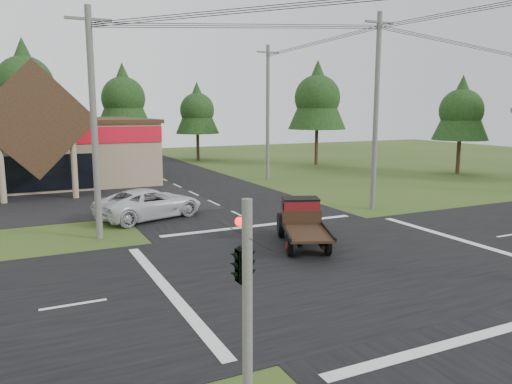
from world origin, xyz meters
TOP-DOWN VIEW (x-y plane):
  - ground at (0.00, 0.00)m, footprint 120.00×120.00m
  - road_ns at (0.00, 0.00)m, footprint 12.00×120.00m
  - road_ew at (0.00, 0.00)m, footprint 120.00×12.00m
  - traffic_signal_corner at (-7.50, -7.32)m, footprint 0.53×2.48m
  - utility_pole_nw at (-8.00, 8.00)m, footprint 2.00×0.30m
  - utility_pole_ne at (8.00, 8.00)m, footprint 2.00×0.30m
  - utility_pole_n at (8.00, 22.00)m, footprint 2.00×0.30m
  - tree_row_c at (-10.00, 41.00)m, footprint 7.28×7.28m
  - tree_row_d at (0.00, 42.00)m, footprint 6.16×6.16m
  - tree_row_e at (8.00, 40.00)m, footprint 5.04×5.04m
  - tree_side_ne at (18.00, 30.00)m, footprint 6.16×6.16m
  - tree_side_e_near at (26.00, 18.00)m, footprint 5.04×5.04m
  - antique_flatbed_truck at (-0.07, 2.70)m, footprint 3.59×5.24m
  - white_pickup at (-4.79, 11.35)m, footprint 6.58×4.55m

SIDE VIEW (x-z plane):
  - ground at x=0.00m, z-range 0.00..0.00m
  - road_ns at x=0.00m, z-range 0.00..0.02m
  - road_ew at x=0.00m, z-range 0.00..0.02m
  - white_pickup at x=-4.79m, z-range 0.00..1.67m
  - antique_flatbed_truck at x=-0.07m, z-range 0.00..2.05m
  - traffic_signal_corner at x=-7.50m, z-range 1.32..5.72m
  - utility_pole_nw at x=-8.00m, z-range 0.14..10.64m
  - utility_pole_n at x=8.00m, z-range 0.14..11.34m
  - utility_pole_ne at x=8.00m, z-range 0.14..11.64m
  - tree_row_e at x=8.00m, z-range 1.49..10.58m
  - tree_side_e_near at x=26.00m, z-range 1.49..10.58m
  - tree_row_d at x=0.00m, z-range 1.82..12.93m
  - tree_side_ne at x=18.00m, z-range 1.82..12.93m
  - tree_row_c at x=-10.00m, z-range 2.16..15.29m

